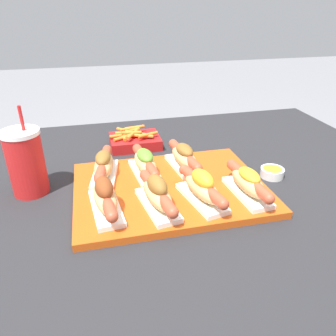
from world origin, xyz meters
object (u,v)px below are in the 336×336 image
object	(u,v)px
hot_dog_1	(157,194)
hot_dog_2	(202,188)
sauce_bowl	(272,172)
serving_tray	(170,188)
hot_dog_3	(248,183)
fries_basket	(135,140)
hot_dog_5	(145,163)
hot_dog_6	(184,157)
hot_dog_0	(105,197)
hot_dog_4	(104,165)
drink_cup	(26,162)

from	to	relation	value
hot_dog_1	hot_dog_2	world-z (taller)	same
sauce_bowl	hot_dog_2	bearing A→B (deg)	-157.83
serving_tray	hot_dog_1	distance (m)	0.11
hot_dog_3	sauce_bowl	size ratio (longest dim) A/B	3.10
sauce_bowl	fries_basket	xyz separation A→B (m)	(-0.34, 0.30, 0.01)
hot_dog_5	sauce_bowl	size ratio (longest dim) A/B	3.09
hot_dog_6	hot_dog_3	bearing A→B (deg)	-57.02
hot_dog_0	hot_dog_5	bearing A→B (deg)	51.77
hot_dog_1	hot_dog_6	size ratio (longest dim) A/B	1.00
hot_dog_3	hot_dog_4	xyz separation A→B (m)	(-0.33, 0.17, 0.00)
hot_dog_3	fries_basket	distance (m)	0.46
serving_tray	hot_dog_3	xyz separation A→B (m)	(0.17, -0.09, 0.04)
hot_dog_0	hot_dog_3	world-z (taller)	hot_dog_0
hot_dog_6	drink_cup	xyz separation A→B (m)	(-0.41, -0.00, 0.03)
serving_tray	sauce_bowl	world-z (taller)	sauce_bowl
hot_dog_0	hot_dog_6	world-z (taller)	hot_dog_0
hot_dog_1	sauce_bowl	distance (m)	0.37
serving_tray	hot_dog_3	world-z (taller)	hot_dog_3
hot_dog_2	hot_dog_0	bearing A→B (deg)	177.04
hot_dog_5	sauce_bowl	world-z (taller)	hot_dog_5
serving_tray	fries_basket	bearing A→B (deg)	98.31
hot_dog_1	hot_dog_6	xyz separation A→B (m)	(0.11, 0.17, -0.00)
serving_tray	hot_dog_0	size ratio (longest dim) A/B	2.42
hot_dog_6	sauce_bowl	xyz separation A→B (m)	(0.24, -0.07, -0.04)
serving_tray	drink_cup	bearing A→B (deg)	166.81
serving_tray	hot_dog_6	xyz separation A→B (m)	(0.06, 0.08, 0.04)
drink_cup	serving_tray	bearing A→B (deg)	-13.19
hot_dog_4	hot_dog_2	bearing A→B (deg)	-38.51
serving_tray	hot_dog_0	xyz separation A→B (m)	(-0.17, -0.07, 0.04)
serving_tray	hot_dog_6	bearing A→B (deg)	53.32
hot_dog_1	drink_cup	xyz separation A→B (m)	(-0.30, 0.17, 0.03)
hot_dog_2	drink_cup	xyz separation A→B (m)	(-0.40, 0.17, 0.03)
hot_dog_0	sauce_bowl	size ratio (longest dim) A/B	3.09
hot_dog_3	hot_dog_6	size ratio (longest dim) A/B	1.00
hot_dog_4	hot_dog_1	bearing A→B (deg)	-58.34
hot_dog_0	hot_dog_2	xyz separation A→B (m)	(0.22, -0.01, -0.00)
serving_tray	hot_dog_2	world-z (taller)	hot_dog_2
hot_dog_4	fries_basket	size ratio (longest dim) A/B	1.19
hot_dog_2	hot_dog_4	size ratio (longest dim) A/B	1.00
hot_dog_3	hot_dog_5	world-z (taller)	hot_dog_5
hot_dog_1	hot_dog_3	distance (m)	0.22
hot_dog_1	hot_dog_0	bearing A→B (deg)	172.33
sauce_bowl	fries_basket	size ratio (longest dim) A/B	0.39
hot_dog_2	serving_tray	bearing A→B (deg)	123.24
hot_dog_1	fries_basket	xyz separation A→B (m)	(0.01, 0.40, -0.03)
hot_dog_1	fries_basket	bearing A→B (deg)	89.21
fries_basket	hot_dog_0	bearing A→B (deg)	-107.45
hot_dog_3	fries_basket	world-z (taller)	hot_dog_3
hot_dog_2	hot_dog_3	distance (m)	0.12
drink_cup	hot_dog_1	bearing A→B (deg)	-30.08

